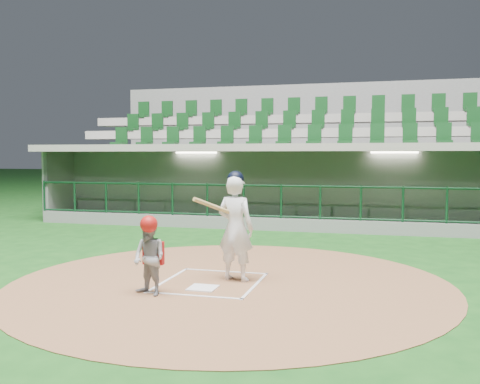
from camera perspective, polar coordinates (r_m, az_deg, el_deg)
name	(u,v)px	position (r m, az deg, el deg)	size (l,w,h in m)	color
ground	(216,279)	(9.16, -2.55, -9.28)	(120.00, 120.00, 0.00)	#134414
dirt_circle	(230,283)	(8.89, -1.07, -9.65)	(7.20, 7.20, 0.01)	brown
home_plate	(203,288)	(8.51, -3.99, -10.17)	(0.43, 0.43, 0.02)	white
batter_box_chalk	(211,282)	(8.88, -3.14, -9.60)	(1.55, 1.80, 0.01)	white
dugout_structure	(298,192)	(16.57, 6.17, 0.00)	(16.40, 3.70, 3.00)	slate
seating_deck	(306,173)	(19.60, 7.09, 1.98)	(17.00, 6.72, 5.15)	gray
batter	(235,226)	(8.87, -0.50, -3.64)	(0.89, 0.91, 1.83)	white
catcher	(149,256)	(8.11, -9.64, -6.72)	(0.66, 0.60, 1.19)	#9A9A9F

